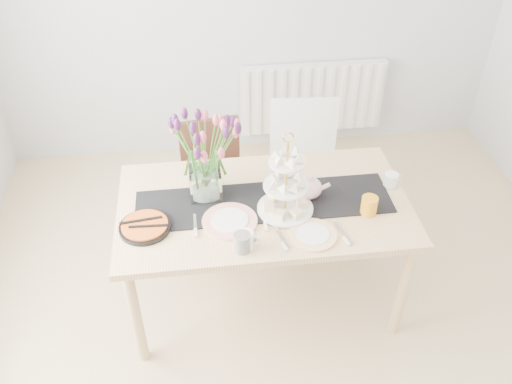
{
  "coord_description": "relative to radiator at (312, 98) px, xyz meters",
  "views": [
    {
      "loc": [
        -0.47,
        -1.74,
        2.65
      ],
      "look_at": [
        -0.19,
        0.48,
        0.87
      ],
      "focal_mm": 38.0,
      "sensor_mm": 36.0,
      "label": 1
    }
  ],
  "objects": [
    {
      "name": "room_shell",
      "position": [
        -0.5,
        -2.19,
        0.85
      ],
      "size": [
        4.5,
        4.5,
        4.5
      ],
      "color": "tan",
      "rests_on": "ground"
    },
    {
      "name": "radiator",
      "position": [
        0.0,
        0.0,
        0.0
      ],
      "size": [
        1.2,
        0.08,
        0.6
      ],
      "primitive_type": "cube",
      "color": "white",
      "rests_on": "room_shell"
    },
    {
      "name": "dining_table",
      "position": [
        -0.64,
        -1.66,
        0.22
      ],
      "size": [
        1.6,
        0.9,
        0.75
      ],
      "color": "tan",
      "rests_on": "ground"
    },
    {
      "name": "chair_brown",
      "position": [
        -0.88,
        -0.97,
        0.02
      ],
      "size": [
        0.45,
        0.45,
        0.82
      ],
      "rotation": [
        0.0,
        0.0,
        0.12
      ],
      "color": "#351913",
      "rests_on": "ground"
    },
    {
      "name": "chair_white",
      "position": [
        -0.26,
        -0.97,
        0.09
      ],
      "size": [
        0.49,
        0.49,
        0.92
      ],
      "rotation": [
        0.0,
        0.0,
        -0.07
      ],
      "color": "silver",
      "rests_on": "ground"
    },
    {
      "name": "table_runner",
      "position": [
        -0.64,
        -1.66,
        0.3
      ],
      "size": [
        1.4,
        0.35,
        0.01
      ],
      "primitive_type": "cube",
      "color": "black",
      "rests_on": "dining_table"
    },
    {
      "name": "tulip_vase",
      "position": [
        -0.95,
        -1.56,
        0.64
      ],
      "size": [
        0.63,
        0.63,
        0.53
      ],
      "rotation": [
        0.0,
        0.0,
        -0.08
      ],
      "color": "silver",
      "rests_on": "dining_table"
    },
    {
      "name": "cake_stand",
      "position": [
        -0.53,
        -1.74,
        0.43
      ],
      "size": [
        0.3,
        0.3,
        0.44
      ],
      "rotation": [
        0.0,
        0.0,
        0.04
      ],
      "color": "gold",
      "rests_on": "dining_table"
    },
    {
      "name": "teapot",
      "position": [
        -0.38,
        -1.65,
        0.37
      ],
      "size": [
        0.24,
        0.21,
        0.14
      ],
      "primitive_type": null,
      "rotation": [
        0.0,
        0.0,
        -0.18
      ],
      "color": "white",
      "rests_on": "dining_table"
    },
    {
      "name": "cream_jug",
      "position": [
        0.1,
        -1.6,
        0.34
      ],
      "size": [
        0.1,
        0.1,
        0.08
      ],
      "primitive_type": "cylinder",
      "rotation": [
        0.0,
        0.0,
        0.29
      ],
      "color": "white",
      "rests_on": "dining_table"
    },
    {
      "name": "tart_tin",
      "position": [
        -1.28,
        -1.8,
        0.32
      ],
      "size": [
        0.27,
        0.27,
        0.03
      ],
      "rotation": [
        0.0,
        0.0,
        -0.31
      ],
      "color": "black",
      "rests_on": "dining_table"
    },
    {
      "name": "mug_grey",
      "position": [
        -0.79,
        -2.01,
        0.35
      ],
      "size": [
        0.1,
        0.1,
        0.1
      ],
      "primitive_type": "cylinder",
      "rotation": [
        0.0,
        0.0,
        0.26
      ],
      "color": "slate",
      "rests_on": "dining_table"
    },
    {
      "name": "mug_white",
      "position": [
        -0.78,
        -2.0,
        0.35
      ],
      "size": [
        0.09,
        0.09,
        0.1
      ],
      "primitive_type": "cylinder",
      "rotation": [
        0.0,
        0.0,
        -0.14
      ],
      "color": "white",
      "rests_on": "dining_table"
    },
    {
      "name": "mug_orange",
      "position": [
        -0.09,
        -1.82,
        0.35
      ],
      "size": [
        0.12,
        0.12,
        0.1
      ],
      "primitive_type": "cylinder",
      "rotation": [
        0.0,
        0.0,
        1.04
      ],
      "color": "orange",
      "rests_on": "dining_table"
    },
    {
      "name": "plate_left",
      "position": [
        -0.84,
        -1.8,
        0.31
      ],
      "size": [
        0.29,
        0.29,
        0.02
      ],
      "primitive_type": "cylinder",
      "rotation": [
        0.0,
        0.0,
        -0.0
      ],
      "color": "white",
      "rests_on": "dining_table"
    },
    {
      "name": "plate_right",
      "position": [
        -0.43,
        -1.96,
        0.31
      ],
      "size": [
        0.31,
        0.31,
        0.01
      ],
      "primitive_type": "cylinder",
      "rotation": [
        0.0,
        0.0,
        0.29
      ],
      "color": "white",
      "rests_on": "dining_table"
    }
  ]
}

